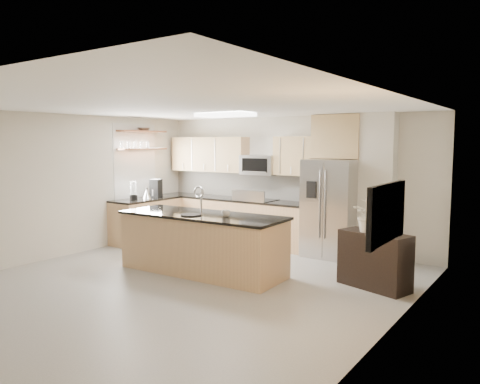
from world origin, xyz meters
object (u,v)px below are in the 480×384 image
Objects in this scene: cup at (226,213)px; flower_vase at (370,207)px; island at (202,243)px; coffee_maker at (156,188)px; microwave at (260,165)px; kettle at (147,194)px; bowl at (144,129)px; range at (256,222)px; refrigerator at (331,208)px; television at (376,212)px; blender at (133,192)px; platter at (191,215)px; credenza at (374,260)px.

cup is 0.18× the size of flower_vase.
island reaches higher than coffee_maker.
island is at bearing -80.20° from microwave.
bowl is (-0.23, 0.18, 1.36)m from kettle.
microwave is at bearing 24.48° from bowl.
kettle is (-2.02, -1.20, -0.61)m from microwave.
cup is 0.58× the size of kettle.
range is 2.25m from island.
range is at bearing 152.61° from flower_vase.
refrigerator is 1.65× the size of television.
refrigerator reaches higher than range.
flower_vase reaches higher than range.
coffee_maker reaches higher than blender.
refrigerator is 0.64× the size of island.
platter is 2.98m from coffee_maker.
flower_vase is at bearing 14.31° from island.
refrigerator reaches higher than kettle.
bowl is 0.45× the size of flower_vase.
platter is 0.45× the size of flower_vase.
microwave is 0.75× the size of credenza.
bowl is 5.29m from flower_vase.
refrigerator is 7.86× the size of kettle.
bowl reaches higher than microwave.
credenza is 2.00m from television.
credenza is at bearing -26.11° from range.
blender is at bearing 164.39° from cup.
refrigerator reaches higher than coffee_maker.
coffee_maker is (-2.98, 1.48, 0.10)m from cup.
blender is 0.33m from kettle.
cup is 0.12× the size of television.
blender is (-3.73, -1.35, 0.19)m from refrigerator.
television is at bearing -41.64° from range.
television reaches higher than cup.
kettle reaches higher than range.
microwave is 3.56m from credenza.
island is 7.33× the size of coffee_maker.
refrigerator is at bearing 149.28° from credenza.
microwave is 2.63m from blender.
blender is at bearing -146.05° from range.
kettle is 5.91m from television.
coffee_maker is at bearing 171.48° from flower_vase.
flower_vase is (-0.08, -0.04, 0.77)m from credenza.
coffee_maker is (-2.50, 1.47, 0.62)m from island.
range is 3.48× the size of platter.
credenza is 4.45× the size of kettle.
bowl reaches higher than coffee_maker.
range reaches higher than credenza.
coffee_maker is at bearing 45.33° from bowl.
range is 4.78m from television.
island is 2.68m from blender.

